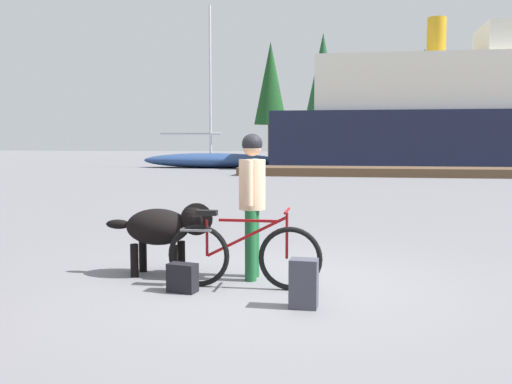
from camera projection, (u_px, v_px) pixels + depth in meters
ground_plane at (263, 284)px, 6.70m from camera, size 160.00×160.00×0.00m
bicycle at (243, 254)px, 6.49m from camera, size 1.79×0.44×0.92m
person_cyclist at (252, 191)px, 6.88m from camera, size 0.32×0.53×1.77m
dog at (166, 227)px, 7.09m from camera, size 1.38×0.53×0.92m
backpack at (304, 283)px, 5.74m from camera, size 0.29×0.22×0.50m
handbag_pannier at (183, 278)px, 6.35m from camera, size 0.35×0.24×0.32m
dock_pier at (439, 172)px, 26.76m from camera, size 18.88×2.67×0.40m
ferry_boat at (489, 115)px, 33.88m from camera, size 25.16×7.53×8.96m
sailboat_moored at (211, 160)px, 35.05m from camera, size 8.57×2.40×9.79m
pine_tree_far_left at (271, 84)px, 55.09m from camera, size 3.18×3.18×11.18m
pine_tree_center at (323, 84)px, 52.13m from camera, size 3.80×3.80×11.44m
pine_tree_far_right at (424, 89)px, 52.77m from camera, size 4.13×4.13×10.11m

